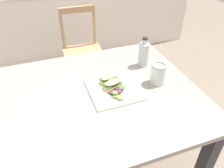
% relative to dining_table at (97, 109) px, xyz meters
% --- Properties ---
extents(dining_table, '(1.21, 1.01, 0.74)m').
position_rel_dining_table_xyz_m(dining_table, '(0.00, 0.00, 0.00)').
color(dining_table, gray).
rests_on(dining_table, ground).
extents(chair_wooden_far, '(0.42, 0.42, 0.87)m').
position_rel_dining_table_xyz_m(chair_wooden_far, '(0.17, 1.08, -0.18)').
color(chair_wooden_far, tan).
rests_on(chair_wooden_far, ground).
extents(plate_lunch, '(0.30, 0.30, 0.01)m').
position_rel_dining_table_xyz_m(plate_lunch, '(0.11, -0.00, 0.12)').
color(plate_lunch, beige).
rests_on(plate_lunch, dining_table).
extents(sandwich_half_front, '(0.12, 0.09, 0.06)m').
position_rel_dining_table_xyz_m(sandwich_half_front, '(0.11, 0.01, 0.16)').
color(sandwich_half_front, '#DBB270').
rests_on(sandwich_half_front, plate_lunch).
extents(sandwich_half_back, '(0.12, 0.09, 0.06)m').
position_rel_dining_table_xyz_m(sandwich_half_back, '(0.10, 0.07, 0.16)').
color(sandwich_half_back, '#DBB270').
rests_on(sandwich_half_back, plate_lunch).
extents(salad_mixed_greens, '(0.12, 0.14, 0.03)m').
position_rel_dining_table_xyz_m(salad_mixed_greens, '(0.12, -0.05, 0.14)').
color(salad_mixed_greens, '#6B9E47').
rests_on(salad_mixed_greens, plate_lunch).
extents(napkin_folded, '(0.10, 0.21, 0.00)m').
position_rel_dining_table_xyz_m(napkin_folded, '(-0.15, -0.01, 0.12)').
color(napkin_folded, silver).
rests_on(napkin_folded, dining_table).
extents(fork_on_napkin, '(0.04, 0.19, 0.00)m').
position_rel_dining_table_xyz_m(fork_on_napkin, '(-0.15, 0.01, 0.12)').
color(fork_on_napkin, silver).
rests_on(fork_on_napkin, napkin_folded).
extents(bottle_cold_brew, '(0.07, 0.07, 0.21)m').
position_rel_dining_table_xyz_m(bottle_cold_brew, '(0.40, 0.20, 0.19)').
color(bottle_cold_brew, '#472819').
rests_on(bottle_cold_brew, dining_table).
extents(mason_jar_iced_tea, '(0.09, 0.09, 0.14)m').
position_rel_dining_table_xyz_m(mason_jar_iced_tea, '(0.39, -0.02, 0.18)').
color(mason_jar_iced_tea, '#995623').
rests_on(mason_jar_iced_tea, dining_table).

